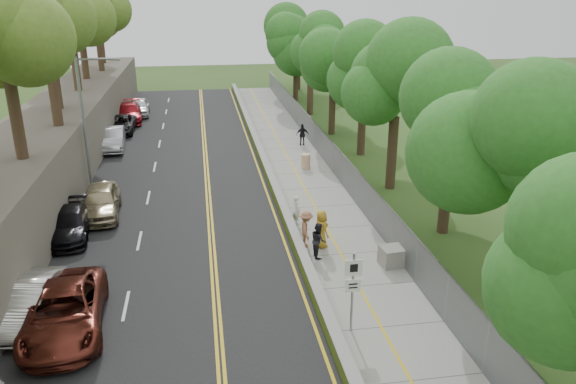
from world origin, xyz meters
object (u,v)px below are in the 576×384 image
(streetlight, at_px, (87,115))
(person_far, at_px, (302,135))
(car_2, at_px, (65,311))
(painter_0, at_px, (321,229))
(signpost, at_px, (353,284))
(car_1, at_px, (28,302))
(concrete_block, at_px, (395,256))
(construction_barrel, at_px, (306,161))

(streetlight, distance_m, person_far, 16.71)
(car_2, distance_m, painter_0, 11.83)
(signpost, xyz_separation_m, car_1, (-11.65, 2.62, -1.18))
(painter_0, bearing_deg, concrete_block, -150.34)
(person_far, bearing_deg, car_2, 62.81)
(concrete_block, height_order, painter_0, painter_0)
(car_1, height_order, person_far, person_far)
(concrete_block, xyz_separation_m, painter_0, (-2.85, 2.31, 0.50))
(car_1, xyz_separation_m, person_far, (14.44, 22.19, 0.11))
(car_2, relative_size, person_far, 3.44)
(signpost, height_order, car_1, signpost)
(person_far, bearing_deg, concrete_block, 93.28)
(construction_barrel, xyz_separation_m, person_far, (0.84, 5.79, 0.34))
(streetlight, xyz_separation_m, car_1, (-0.14, -14.40, -3.86))
(construction_barrel, height_order, car_2, car_2)
(concrete_block, xyz_separation_m, person_far, (-0.46, 20.16, 0.42))
(streetlight, distance_m, painter_0, 16.01)
(signpost, distance_m, car_2, 10.34)
(concrete_block, xyz_separation_m, car_2, (-13.40, -3.03, 0.37))
(signpost, bearing_deg, concrete_block, 55.03)
(person_far, bearing_deg, signpost, 85.55)
(car_1, relative_size, car_2, 0.77)
(car_2, bearing_deg, concrete_block, 8.03)
(concrete_block, distance_m, painter_0, 3.70)
(painter_0, bearing_deg, person_far, -28.91)
(concrete_block, bearing_deg, signpost, -124.97)
(streetlight, distance_m, construction_barrel, 14.21)
(signpost, distance_m, construction_barrel, 19.17)
(car_1, height_order, painter_0, painter_0)
(construction_barrel, relative_size, concrete_block, 0.79)
(construction_barrel, distance_m, concrete_block, 14.43)
(concrete_block, bearing_deg, person_far, 91.31)
(car_1, xyz_separation_m, car_2, (1.50, -1.00, 0.07))
(car_2, xyz_separation_m, painter_0, (10.55, 5.34, 0.13))
(streetlight, xyz_separation_m, painter_0, (11.91, -10.06, -3.67))
(construction_barrel, xyz_separation_m, car_2, (-12.10, -17.40, 0.29))
(signpost, xyz_separation_m, car_2, (-10.15, 1.62, -1.12))
(streetlight, bearing_deg, signpost, -55.92)
(concrete_block, bearing_deg, car_2, -167.27)
(car_1, xyz_separation_m, painter_0, (12.05, 4.34, 0.19))
(signpost, height_order, painter_0, signpost)
(streetlight, xyz_separation_m, construction_barrel, (13.46, 2.00, -4.09))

